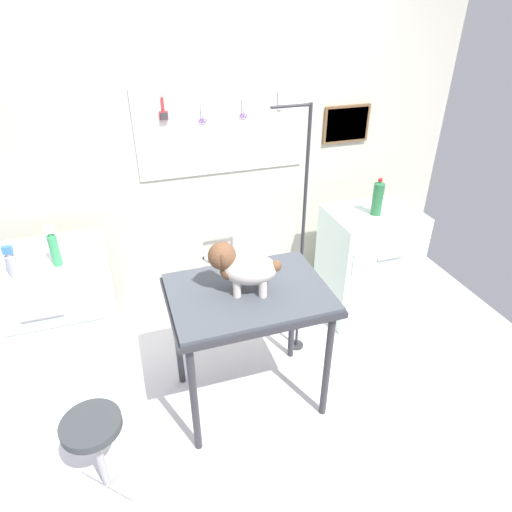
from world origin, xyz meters
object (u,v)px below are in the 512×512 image
grooming_table (249,303)px  grooming_arm (301,251)px  stool (94,436)px  soda_bottle (378,198)px  counter_left (53,315)px  dog (241,267)px  cabinet_right (367,263)px

grooming_table → grooming_arm: 0.60m
stool → soda_bottle: (2.11, 0.95, 0.62)m
counter_left → stool: size_ratio=1.77×
grooming_arm → dog: grooming_arm is taller
grooming_arm → cabinet_right: 0.86m
cabinet_right → stool: (-2.13, -0.98, -0.03)m
counter_left → grooming_arm: bearing=-11.0°
stool → dog: bearing=22.2°
grooming_table → grooming_arm: bearing=36.7°
dog → cabinet_right: (1.23, 0.62, -0.58)m
soda_bottle → cabinet_right: bearing=63.0°
cabinet_right → soda_bottle: bearing=-117.0°
dog → counter_left: 1.43m
grooming_arm → cabinet_right: bearing=20.5°
dog → soda_bottle: (1.21, 0.58, 0.00)m
cabinet_right → stool: cabinet_right is taller
counter_left → soda_bottle: 2.42m
grooming_arm → dog: size_ratio=4.27×
grooming_table → stool: (-0.93, -0.36, -0.35)m
stool → grooming_table: bearing=21.2°
soda_bottle → dog: bearing=-154.4°
counter_left → cabinet_right: counter_left is taller
grooming_table → grooming_arm: size_ratio=0.52×
grooming_table → soda_bottle: 1.34m
grooming_table → soda_bottle: soda_bottle is taller
cabinet_right → stool: 2.34m
grooming_table → cabinet_right: cabinet_right is taller
grooming_arm → dog: bearing=-145.7°
grooming_table → stool: grooming_table is taller
stool → soda_bottle: soda_bottle is taller
dog → stool: dog is taller
grooming_arm → counter_left: 1.72m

